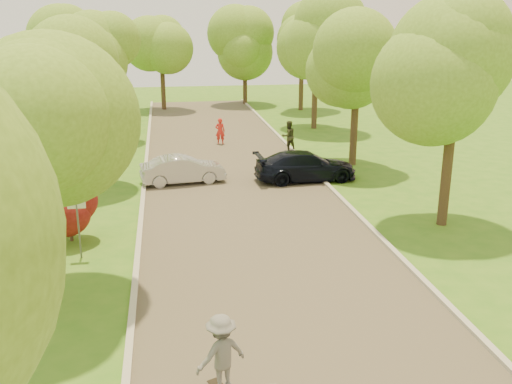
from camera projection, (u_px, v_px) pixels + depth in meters
ground at (289, 303)px, 15.05m from camera, size 100.00×100.00×0.00m
road at (246, 208)px, 22.60m from camera, size 8.00×60.00×0.01m
curb_left at (142, 212)px, 21.96m from camera, size 0.18×60.00×0.12m
curb_right at (344, 201)px, 23.20m from camera, size 0.18×60.00×0.12m
street_sign at (77, 210)px, 17.48m from camera, size 0.55×0.06×2.17m
red_shrub at (69, 210)px, 18.95m from camera, size 1.70×1.70×1.95m
tree_l_mida at (24, 108)px, 13.51m from camera, size 4.71×4.60×7.39m
tree_l_midb at (71, 83)px, 23.98m from camera, size 4.30×4.20×6.62m
tree_l_far at (103, 49)px, 33.22m from camera, size 4.92×4.80×7.79m
tree_r_mida at (463, 70)px, 19.21m from camera, size 5.13×5.00×7.95m
tree_r_midb at (361, 68)px, 27.83m from camera, size 4.51×4.40×7.01m
tree_r_far at (320, 40)px, 37.08m from camera, size 5.33×5.20×8.34m
tree_bg_a at (79, 45)px, 40.45m from camera, size 5.12×5.00×7.72m
tree_bg_b at (305, 40)px, 44.87m from camera, size 5.12×5.00×7.95m
tree_bg_c at (164, 46)px, 45.23m from camera, size 4.92×4.80×7.33m
tree_bg_d at (247, 41)px, 48.10m from camera, size 5.12×5.00×7.72m
silver_sedan at (183, 170)px, 25.81m from camera, size 3.94×1.83×1.25m
dark_sedan at (306, 166)px, 26.20m from camera, size 4.79×2.15×1.36m
skateboarder at (221, 354)px, 11.15m from camera, size 1.23×1.00×1.65m
person_striped at (220, 131)px, 33.69m from camera, size 0.61×0.44×1.55m
person_olive at (288, 136)px, 31.88m from camera, size 1.00×0.88×1.72m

